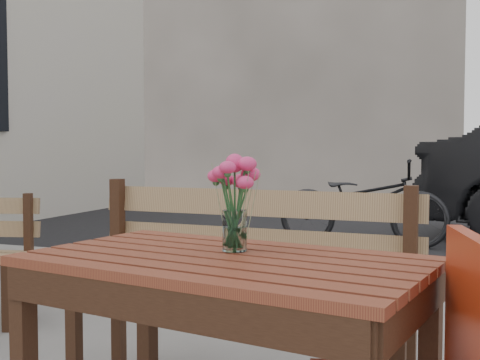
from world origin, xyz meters
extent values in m
cube|color=black|center=(0.00, 7.00, 0.00)|extent=(30.00, 8.00, 0.00)
cube|color=gray|center=(0.00, 3.00, 0.06)|extent=(30.00, 0.25, 0.12)
cube|color=slate|center=(-3.00, 14.00, 4.00)|extent=(8.00, 3.00, 8.00)
cube|color=maroon|center=(0.19, 0.07, 0.72)|extent=(1.30, 0.91, 0.03)
cube|color=black|center=(-0.29, 0.46, 0.35)|extent=(0.07, 0.07, 0.71)
cube|color=#8B6848|center=(-0.02, 0.70, 0.48)|extent=(1.53, 0.47, 0.03)
cube|color=#8B6848|center=(-0.01, 0.93, 0.73)|extent=(1.51, 0.09, 0.41)
cube|color=black|center=(-0.71, 0.56, 0.25)|extent=(0.06, 0.06, 0.50)
cube|color=black|center=(-0.70, 0.91, 0.46)|extent=(0.06, 0.06, 0.92)
cube|color=black|center=(0.68, 0.85, 0.46)|extent=(0.06, 0.06, 0.92)
cube|color=#A62A11|center=(0.89, -0.04, 0.65)|extent=(0.13, 0.42, 0.40)
cylinder|color=white|center=(0.19, 0.17, 0.80)|extent=(0.08, 0.08, 0.13)
cylinder|color=#296030|center=(0.19, 0.17, 0.87)|extent=(0.05, 0.05, 0.26)
cube|color=black|center=(-1.60, 1.16, 0.21)|extent=(0.06, 0.06, 0.43)
cube|color=black|center=(-1.67, 1.45, 0.39)|extent=(0.06, 0.06, 0.79)
imported|color=black|center=(-0.10, 4.96, 0.48)|extent=(1.85, 0.73, 0.96)
camera|label=1|loc=(0.85, -1.62, 1.07)|focal=45.00mm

